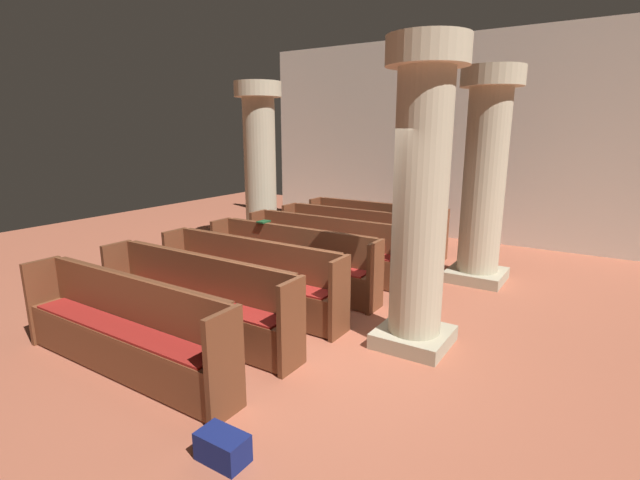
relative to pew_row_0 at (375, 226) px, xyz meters
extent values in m
plane|color=#AD5B42|center=(1.06, -3.97, -0.53)|extent=(19.20, 19.20, 0.00)
cube|color=silver|center=(1.06, 2.11, 1.72)|extent=(10.00, 0.16, 4.50)
cube|color=brown|center=(0.00, -0.02, -0.06)|extent=(2.86, 0.38, 0.05)
cube|color=brown|center=(0.00, 0.15, 0.22)|extent=(2.86, 0.04, 0.51)
cube|color=brown|center=(0.00, 0.19, 0.46)|extent=(2.74, 0.06, 0.02)
cube|color=brown|center=(-1.46, -0.02, -0.03)|extent=(0.06, 0.44, 1.00)
cube|color=brown|center=(1.46, -0.02, -0.03)|extent=(0.06, 0.44, 1.00)
cube|color=brown|center=(0.00, -0.20, -0.30)|extent=(2.86, 0.03, 0.43)
cube|color=maroon|center=(0.00, -0.04, -0.02)|extent=(2.63, 0.32, 0.02)
cube|color=brown|center=(0.00, -1.00, -0.06)|extent=(2.86, 0.38, 0.05)
cube|color=brown|center=(0.00, -0.84, 0.22)|extent=(2.86, 0.04, 0.51)
cube|color=brown|center=(0.00, -0.79, 0.46)|extent=(2.74, 0.06, 0.02)
cube|color=brown|center=(-1.46, -1.00, -0.03)|extent=(0.06, 0.44, 1.00)
cube|color=brown|center=(1.46, -1.00, -0.03)|extent=(0.06, 0.44, 1.00)
cube|color=brown|center=(0.00, -1.18, -0.30)|extent=(2.86, 0.03, 0.43)
cube|color=maroon|center=(0.00, -1.02, -0.02)|extent=(2.63, 0.32, 0.02)
cube|color=brown|center=(0.00, -1.98, -0.06)|extent=(2.86, 0.38, 0.05)
cube|color=brown|center=(0.00, -1.82, 0.22)|extent=(2.86, 0.04, 0.51)
cube|color=brown|center=(0.00, -1.77, 0.46)|extent=(2.74, 0.06, 0.02)
cube|color=brown|center=(-1.46, -1.98, -0.03)|extent=(0.06, 0.44, 1.00)
cube|color=brown|center=(1.46, -1.98, -0.03)|extent=(0.06, 0.44, 1.00)
cube|color=brown|center=(0.00, -2.16, -0.30)|extent=(2.86, 0.03, 0.43)
cube|color=maroon|center=(0.00, -2.00, -0.02)|extent=(2.63, 0.32, 0.02)
cube|color=brown|center=(0.00, -2.97, -0.06)|extent=(2.86, 0.38, 0.05)
cube|color=brown|center=(0.00, -2.80, 0.22)|extent=(2.86, 0.04, 0.51)
cube|color=brown|center=(0.00, -2.75, 0.46)|extent=(2.74, 0.06, 0.02)
cube|color=brown|center=(-1.46, -2.97, -0.03)|extent=(0.06, 0.44, 1.00)
cube|color=brown|center=(1.46, -2.97, -0.03)|extent=(0.06, 0.44, 1.00)
cube|color=brown|center=(0.00, -3.14, -0.30)|extent=(2.86, 0.03, 0.43)
cube|color=maroon|center=(0.00, -2.99, -0.02)|extent=(2.63, 0.32, 0.02)
cube|color=brown|center=(0.00, -3.95, -0.06)|extent=(2.86, 0.38, 0.05)
cube|color=brown|center=(0.00, -3.78, 0.22)|extent=(2.86, 0.04, 0.51)
cube|color=brown|center=(0.00, -3.73, 0.46)|extent=(2.74, 0.06, 0.02)
cube|color=brown|center=(-1.46, -3.95, -0.03)|extent=(0.06, 0.44, 1.00)
cube|color=brown|center=(1.46, -3.95, -0.03)|extent=(0.06, 0.44, 1.00)
cube|color=brown|center=(0.00, -4.12, -0.30)|extent=(2.86, 0.03, 0.43)
cube|color=maroon|center=(0.00, -3.97, -0.02)|extent=(2.63, 0.32, 0.02)
cube|color=brown|center=(0.00, -4.93, -0.06)|extent=(2.86, 0.38, 0.05)
cube|color=brown|center=(0.00, -4.76, 0.22)|extent=(2.86, 0.04, 0.51)
cube|color=brown|center=(0.00, -4.72, 0.46)|extent=(2.74, 0.06, 0.02)
cube|color=brown|center=(-1.46, -4.93, -0.03)|extent=(0.06, 0.44, 1.00)
cube|color=brown|center=(1.46, -4.93, -0.03)|extent=(0.06, 0.44, 1.00)
cube|color=brown|center=(0.00, -5.11, -0.30)|extent=(2.86, 0.03, 0.43)
cube|color=maroon|center=(0.00, -4.95, -0.02)|extent=(2.63, 0.32, 0.02)
cube|color=brown|center=(0.00, -5.91, -0.06)|extent=(2.86, 0.38, 0.05)
cube|color=brown|center=(0.00, -5.75, 0.22)|extent=(2.86, 0.04, 0.51)
cube|color=brown|center=(0.00, -5.70, 0.46)|extent=(2.74, 0.06, 0.02)
cube|color=brown|center=(-1.46, -5.91, -0.03)|extent=(0.06, 0.44, 1.00)
cube|color=brown|center=(1.46, -5.91, -0.03)|extent=(0.06, 0.44, 1.00)
cube|color=brown|center=(0.00, -6.09, -0.30)|extent=(2.86, 0.03, 0.43)
cube|color=maroon|center=(0.00, -5.93, -0.02)|extent=(2.63, 0.32, 0.02)
cube|color=tan|center=(2.31, -0.81, -0.44)|extent=(0.90, 0.90, 0.18)
cylinder|color=#BCB293|center=(2.31, -0.81, 1.12)|extent=(0.66, 0.66, 2.95)
cylinder|color=beige|center=(2.31, -0.81, 2.75)|extent=(0.96, 0.96, 0.30)
cube|color=tan|center=(-2.26, -0.93, -0.44)|extent=(0.90, 0.90, 0.18)
cylinder|color=#BCB293|center=(-2.26, -0.93, 1.12)|extent=(0.66, 0.66, 2.95)
cylinder|color=beige|center=(-2.26, -0.93, 2.75)|extent=(0.96, 0.96, 0.30)
cube|color=tan|center=(2.31, -3.66, -0.44)|extent=(0.82, 0.82, 0.18)
cylinder|color=#BCB293|center=(2.31, -3.66, 1.12)|extent=(0.61, 0.61, 2.95)
cylinder|color=beige|center=(2.31, -3.66, 2.75)|extent=(0.88, 0.88, 0.30)
cube|color=#492215|center=(0.75, 1.38, -0.50)|extent=(0.45, 0.45, 0.06)
cube|color=#562819|center=(0.75, 1.38, -0.05)|extent=(0.28, 0.28, 0.95)
cube|color=#5B2A1A|center=(0.75, 1.38, 0.48)|extent=(0.48, 0.35, 0.15)
cube|color=#194723|center=(-0.69, -2.76, 0.48)|extent=(0.14, 0.21, 0.02)
cube|color=navy|center=(1.82, -6.34, -0.41)|extent=(0.40, 0.24, 0.23)
camera|label=1|loc=(4.11, -8.52, 1.97)|focal=25.93mm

